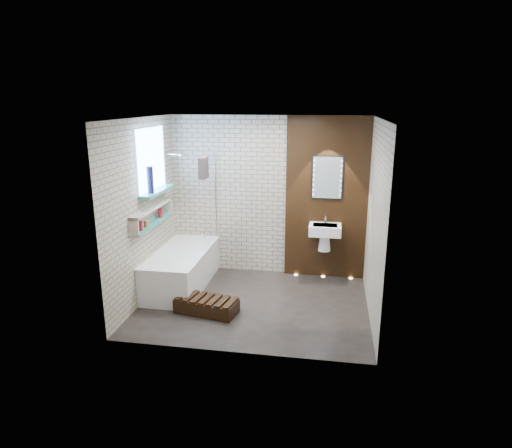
% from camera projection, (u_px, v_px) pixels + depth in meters
% --- Properties ---
extents(ground, '(3.20, 3.20, 0.00)m').
position_uv_depth(ground, '(254.00, 304.00, 6.46)').
color(ground, black).
rests_on(ground, ground).
extents(room_shell, '(3.24, 3.20, 2.60)m').
position_uv_depth(room_shell, '(254.00, 216.00, 6.11)').
color(room_shell, '#A19580').
rests_on(room_shell, ground).
extents(walnut_panel, '(1.30, 0.06, 2.60)m').
position_uv_depth(walnut_panel, '(326.00, 199.00, 7.17)').
color(walnut_panel, black).
rests_on(walnut_panel, ground).
extents(clerestory_window, '(0.18, 1.00, 0.94)m').
position_uv_depth(clerestory_window, '(152.00, 166.00, 6.54)').
color(clerestory_window, '#7FADE0').
rests_on(clerestory_window, room_shell).
extents(display_niche, '(0.14, 1.30, 0.26)m').
position_uv_depth(display_niche, '(152.00, 216.00, 6.53)').
color(display_niche, teal).
rests_on(display_niche, room_shell).
extents(bathtub, '(0.79, 1.74, 0.70)m').
position_uv_depth(bathtub, '(182.00, 269.00, 7.01)').
color(bathtub, white).
rests_on(bathtub, ground).
extents(bath_screen, '(0.01, 0.78, 1.40)m').
position_uv_depth(bath_screen, '(210.00, 201.00, 7.10)').
color(bath_screen, white).
rests_on(bath_screen, bathtub).
extents(towel, '(0.09, 0.24, 0.32)m').
position_uv_depth(towel, '(203.00, 168.00, 6.67)').
color(towel, '#292421').
rests_on(towel, bath_screen).
extents(shower_head, '(0.18, 0.18, 0.02)m').
position_uv_depth(shower_head, '(183.00, 155.00, 7.04)').
color(shower_head, silver).
rests_on(shower_head, room_shell).
extents(washbasin, '(0.50, 0.36, 0.58)m').
position_uv_depth(washbasin, '(325.00, 233.00, 7.12)').
color(washbasin, white).
rests_on(washbasin, walnut_panel).
extents(led_mirror, '(0.50, 0.02, 0.70)m').
position_uv_depth(led_mirror, '(327.00, 178.00, 7.04)').
color(led_mirror, black).
rests_on(led_mirror, walnut_panel).
extents(walnut_step, '(0.90, 0.53, 0.19)m').
position_uv_depth(walnut_step, '(207.00, 306.00, 6.18)').
color(walnut_step, black).
rests_on(walnut_step, ground).
extents(niche_bottles, '(0.06, 0.79, 0.14)m').
position_uv_depth(niche_bottles, '(154.00, 217.00, 6.59)').
color(niche_bottles, maroon).
rests_on(niche_bottles, display_niche).
extents(sill_vases, '(0.09, 0.09, 0.38)m').
position_uv_depth(sill_vases, '(150.00, 180.00, 6.32)').
color(sill_vases, '#131335').
rests_on(sill_vases, clerestory_window).
extents(floor_uplights, '(0.96, 0.06, 0.01)m').
position_uv_depth(floor_uplights, '(323.00, 276.00, 7.45)').
color(floor_uplights, '#FFD899').
rests_on(floor_uplights, ground).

